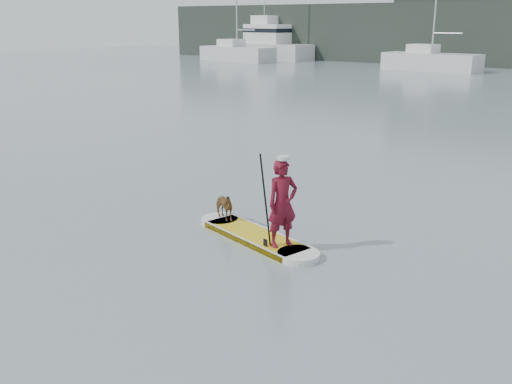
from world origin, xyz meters
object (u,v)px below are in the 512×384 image
Objects in this scene: paddleboard at (256,237)px; paddler at (283,203)px; sailboat_c at (430,60)px; motor_yacht_b at (271,43)px; dog at (222,206)px; sailboat_a at (237,53)px.

paddler reaches higher than paddleboard.
motor_yacht_b is (-20.33, 5.50, 0.90)m from sailboat_c.
sailboat_c is at bearing 33.57° from dog.
dog is at bearing -70.44° from sailboat_c.
dog is at bearing 102.75° from paddler.
sailboat_a is (-30.60, 42.33, 0.49)m from dog.
dog is 0.05× the size of sailboat_a.
paddleboard is 1.20m from dog.
dog is 55.77m from motor_yacht_b.
sailboat_c is at bearing -3.90° from motor_yacht_b.
paddler is 0.14× the size of sailboat_c.
dog is at bearing -180.00° from paddleboard.
sailboat_c is 21.08m from motor_yacht_b.
dog is (-1.85, 0.55, -0.53)m from paddler.
paddleboard is 0.32× the size of motor_yacht_b.
sailboat_a reaches higher than paddler.
sailboat_c is 1.19× the size of motor_yacht_b.
paddleboard is at bearing -69.11° from sailboat_c.
motor_yacht_b reaches higher than paddleboard.
dog is 42.83m from sailboat_c.
sailboat_a reaches higher than sailboat_c.
paddleboard is 4.44× the size of dog.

